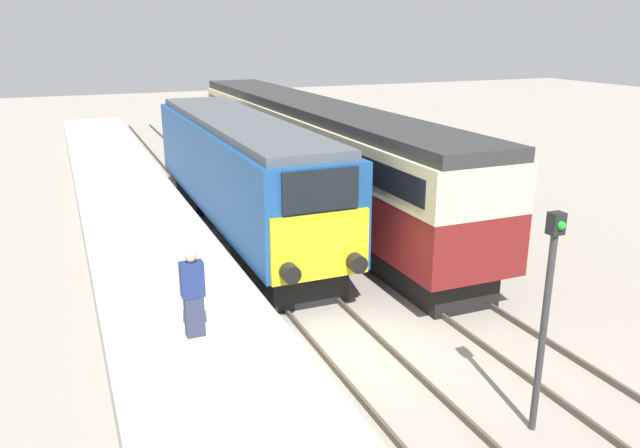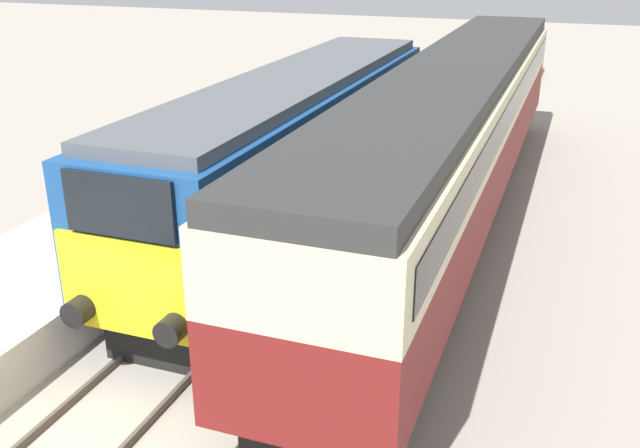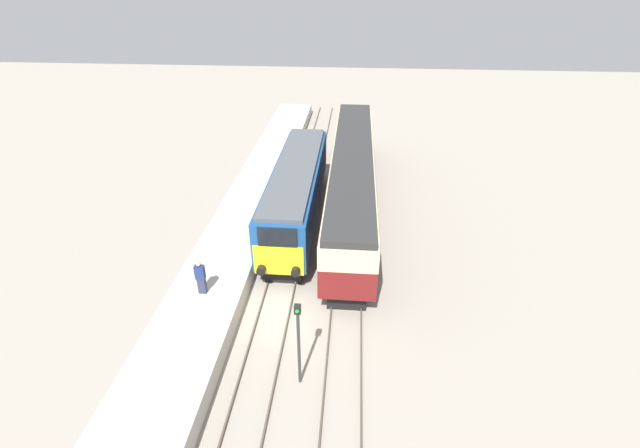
{
  "view_description": "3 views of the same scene",
  "coord_description": "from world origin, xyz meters",
  "px_view_note": "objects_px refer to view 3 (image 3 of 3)",
  "views": [
    {
      "loc": [
        -5.36,
        -11.28,
        6.71
      ],
      "look_at": [
        0.0,
        1.51,
        2.36
      ],
      "focal_mm": 35.0,
      "sensor_mm": 36.0,
      "label": 1
    },
    {
      "loc": [
        6.23,
        -6.79,
        6.89
      ],
      "look_at": [
        1.7,
        5.51,
        1.6
      ],
      "focal_mm": 40.0,
      "sensor_mm": 36.0,
      "label": 2
    },
    {
      "loc": [
        3.43,
        -15.36,
        14.03
      ],
      "look_at": [
        1.7,
        5.51,
        1.6
      ],
      "focal_mm": 24.0,
      "sensor_mm": 36.0,
      "label": 3
    }
  ],
  "objects_px": {
    "person_on_platform": "(201,277)",
    "locomotive": "(297,191)",
    "signal_post": "(299,339)",
    "passenger_carriage": "(352,173)"
  },
  "relations": [
    {
      "from": "person_on_platform",
      "to": "locomotive",
      "type": "bearing_deg",
      "value": 68.74
    },
    {
      "from": "locomotive",
      "to": "person_on_platform",
      "type": "bearing_deg",
      "value": -111.26
    },
    {
      "from": "locomotive",
      "to": "person_on_platform",
      "type": "xyz_separation_m",
      "value": [
        -3.36,
        -8.63,
        -0.36
      ]
    },
    {
      "from": "locomotive",
      "to": "signal_post",
      "type": "relative_size",
      "value": 3.63
    },
    {
      "from": "passenger_carriage",
      "to": "person_on_platform",
      "type": "distance_m",
      "value": 12.84
    },
    {
      "from": "locomotive",
      "to": "person_on_platform",
      "type": "distance_m",
      "value": 9.27
    },
    {
      "from": "locomotive",
      "to": "person_on_platform",
      "type": "relative_size",
      "value": 8.19
    },
    {
      "from": "locomotive",
      "to": "signal_post",
      "type": "distance_m",
      "value": 12.64
    },
    {
      "from": "person_on_platform",
      "to": "signal_post",
      "type": "xyz_separation_m",
      "value": [
        5.06,
        -3.89,
        0.5
      ]
    },
    {
      "from": "passenger_carriage",
      "to": "person_on_platform",
      "type": "relative_size",
      "value": 12.41
    }
  ]
}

